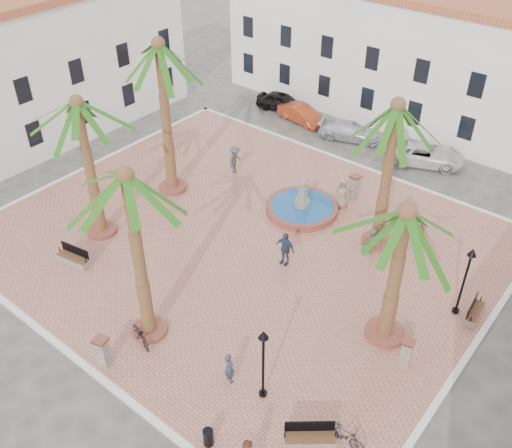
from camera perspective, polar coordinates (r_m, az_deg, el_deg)
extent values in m
plane|color=#56544F|center=(31.62, -1.41, -1.66)|extent=(120.00, 120.00, 0.00)
cube|color=#B46F5D|center=(31.57, -1.41, -1.55)|extent=(26.00, 22.00, 0.15)
cube|color=silver|center=(39.15, 9.06, 6.19)|extent=(26.30, 0.30, 0.16)
cube|color=silver|center=(26.49, -17.32, -12.92)|extent=(26.30, 0.30, 0.16)
cube|color=silver|center=(27.26, 20.50, -12.05)|extent=(0.30, 22.30, 0.16)
cube|color=silver|center=(39.85, -15.95, 5.75)|extent=(0.30, 22.30, 0.16)
cube|color=white|center=(44.72, 15.87, 15.47)|extent=(30.00, 7.00, 9.00)
cube|color=black|center=(49.14, -0.74, 15.78)|extent=(1.00, 0.12, 1.60)
cube|color=black|center=(46.99, 2.91, 14.75)|extent=(1.00, 0.12, 1.60)
cube|color=black|center=(45.06, 6.85, 13.57)|extent=(1.00, 0.12, 1.60)
cube|color=black|center=(43.36, 11.08, 12.21)|extent=(1.00, 0.12, 1.60)
cube|color=black|center=(41.93, 15.57, 10.69)|extent=(1.00, 0.12, 1.60)
cube|color=black|center=(40.80, 20.29, 9.00)|extent=(1.00, 0.12, 1.60)
cube|color=black|center=(48.16, -0.77, 19.12)|extent=(1.00, 0.12, 1.60)
cube|color=black|center=(45.97, 3.03, 18.23)|extent=(1.00, 0.12, 1.60)
cube|color=black|center=(43.99, 7.14, 17.17)|extent=(1.00, 0.12, 1.60)
cube|color=black|center=(42.25, 11.56, 15.92)|extent=(1.00, 0.12, 1.60)
cube|color=black|center=(40.79, 16.26, 14.47)|extent=(1.00, 0.12, 1.60)
cube|color=black|center=(39.62, 21.21, 12.83)|extent=(1.00, 0.12, 1.60)
cube|color=white|center=(42.61, -22.06, 13.55)|extent=(6.00, 24.00, 9.50)
cube|color=black|center=(40.30, -21.32, 8.42)|extent=(0.12, 1.00, 1.60)
cube|color=black|center=(42.14, -16.82, 10.59)|extent=(0.12, 1.00, 1.60)
cube|color=black|center=(44.26, -12.67, 12.51)|extent=(0.12, 1.00, 1.60)
cube|color=black|center=(46.62, -8.86, 14.20)|extent=(0.12, 1.00, 1.60)
cube|color=black|center=(39.11, -22.29, 12.27)|extent=(0.12, 1.00, 1.60)
cube|color=black|center=(41.00, -17.56, 14.35)|extent=(0.12, 1.00, 1.60)
cube|color=black|center=(43.17, -13.20, 16.14)|extent=(0.12, 1.00, 1.60)
cube|color=black|center=(45.60, -9.22, 17.68)|extent=(0.12, 1.00, 1.60)
cylinder|color=brown|center=(33.63, 4.62, 1.58)|extent=(4.21, 4.21, 0.40)
cylinder|color=#194C8C|center=(33.53, 4.63, 1.84)|extent=(3.71, 3.71, 0.06)
cylinder|color=gray|center=(33.52, 4.63, 1.86)|extent=(0.90, 0.90, 0.80)
cylinder|color=gray|center=(33.07, 4.70, 3.01)|extent=(0.60, 0.60, 1.20)
sphere|color=gray|center=(32.66, 4.76, 4.11)|extent=(0.44, 0.44, 0.44)
cylinder|color=brown|center=(35.94, -8.32, 3.66)|extent=(1.72, 1.72, 0.26)
cylinder|color=brown|center=(33.71, -9.00, 10.22)|extent=(0.56, 0.56, 8.90)
sphere|color=brown|center=(32.04, -9.77, 17.38)|extent=(0.75, 0.75, 0.75)
cylinder|color=brown|center=(33.05, -15.15, -0.61)|extent=(1.65, 1.65, 0.25)
cylinder|color=brown|center=(30.94, -16.27, 5.20)|extent=(0.54, 0.54, 7.59)
sphere|color=brown|center=(29.25, -17.53, 11.56)|extent=(0.72, 0.72, 0.72)
cylinder|color=brown|center=(26.73, -10.57, -10.36)|extent=(1.59, 1.59, 0.24)
cylinder|color=brown|center=(23.92, -11.66, -3.48)|extent=(0.52, 0.52, 8.10)
sphere|color=brown|center=(21.60, -12.95, 4.80)|extent=(0.70, 0.70, 0.70)
cylinder|color=brown|center=(26.78, 12.71, -10.58)|extent=(1.76, 1.76, 0.26)
cylinder|color=brown|center=(24.46, 13.76, -5.11)|extent=(0.57, 0.57, 6.54)
sphere|color=brown|center=(22.49, 14.93, 1.16)|extent=(0.77, 0.77, 0.77)
cylinder|color=brown|center=(31.82, 11.96, -1.67)|extent=(1.67, 1.67, 0.25)
cylinder|color=brown|center=(29.54, 12.93, 4.58)|extent=(0.54, 0.54, 7.91)
sphere|color=brown|center=(27.72, 14.04, 11.53)|extent=(0.73, 0.73, 0.73)
cube|color=gray|center=(31.19, -17.77, -3.49)|extent=(1.99, 0.90, 0.43)
cube|color=#56351E|center=(31.04, -17.85, -3.15)|extent=(1.88, 0.83, 0.06)
cube|color=black|center=(30.98, -17.65, -2.50)|extent=(1.80, 0.36, 0.53)
cylinder|color=black|center=(31.53, -19.06, -2.43)|extent=(0.05, 0.05, 0.32)
cylinder|color=black|center=(30.40, -16.68, -3.51)|extent=(0.05, 0.05, 0.32)
cube|color=gray|center=(22.80, 5.38, -20.78)|extent=(1.92, 1.75, 0.44)
cube|color=#56351E|center=(22.59, 5.41, -20.42)|extent=(1.80, 1.64, 0.07)
cube|color=black|center=(22.47, 5.40, -19.49)|extent=(1.48, 1.25, 0.55)
cylinder|color=black|center=(22.40, 2.88, -20.34)|extent=(0.05, 0.05, 0.33)
cylinder|color=black|center=(22.59, 7.96, -20.10)|extent=(0.05, 0.05, 0.33)
cube|color=gray|center=(28.76, 21.00, -8.41)|extent=(0.67, 1.72, 0.37)
cube|color=#56351E|center=(28.61, 21.09, -8.10)|extent=(0.61, 1.62, 0.06)
cube|color=black|center=(28.46, 20.81, -7.60)|extent=(0.19, 1.58, 0.47)
cylinder|color=black|center=(27.95, 20.69, -8.92)|extent=(0.05, 0.05, 0.28)
cylinder|color=black|center=(29.14, 21.57, -7.00)|extent=(0.05, 0.05, 0.28)
cube|color=gray|center=(32.60, 15.80, -1.20)|extent=(0.78, 1.67, 0.36)
cube|color=#56351E|center=(32.48, 15.86, -0.91)|extent=(0.72, 1.57, 0.05)
cube|color=black|center=(32.36, 15.60, -0.48)|extent=(0.33, 1.49, 0.45)
cylinder|color=black|center=(31.81, 15.54, -1.49)|extent=(0.05, 0.05, 0.27)
cylinder|color=black|center=(33.03, 16.23, -0.06)|extent=(0.05, 0.05, 0.27)
cylinder|color=black|center=(24.12, 0.69, -16.57)|extent=(0.33, 0.33, 0.15)
cylinder|color=black|center=(22.80, 0.72, -14.03)|extent=(0.11, 0.11, 3.31)
cone|color=black|center=(21.45, 0.76, -10.98)|extent=(0.40, 0.40, 0.37)
sphere|color=beige|center=(21.56, 0.75, -11.23)|extent=(0.22, 0.22, 0.22)
cylinder|color=black|center=(28.80, 19.33, -8.15)|extent=(0.34, 0.34, 0.15)
cylinder|color=black|center=(27.69, 20.03, -5.60)|extent=(0.11, 0.11, 3.39)
cone|color=black|center=(26.56, 20.83, -2.64)|extent=(0.41, 0.41, 0.38)
sphere|color=beige|center=(26.65, 20.77, -2.88)|extent=(0.23, 0.23, 0.23)
cube|color=gray|center=(25.44, -15.05, -12.32)|extent=(0.54, 0.54, 1.43)
cube|color=brown|center=(24.89, -15.32, -11.14)|extent=(0.67, 0.67, 0.11)
cube|color=gray|center=(34.94, 9.76, 3.62)|extent=(0.47, 0.47, 1.44)
cube|color=brown|center=(34.53, 9.89, 4.70)|extent=(0.59, 0.59, 0.11)
cube|color=gray|center=(25.41, 14.77, -12.44)|extent=(0.49, 0.49, 1.36)
cube|color=brown|center=(24.88, 15.03, -11.32)|extent=(0.61, 0.61, 0.10)
cylinder|color=black|center=(22.66, -4.79, -20.48)|extent=(0.40, 0.40, 0.78)
imported|color=#293241|center=(24.03, -2.71, -14.16)|extent=(0.64, 0.50, 1.57)
imported|color=black|center=(26.14, -11.43, -10.85)|extent=(1.78, 1.10, 0.88)
imported|color=black|center=(22.71, 8.82, -20.19)|extent=(1.76, 0.64, 1.04)
imported|color=#877756|center=(33.85, 8.63, 3.05)|extent=(1.07, 0.85, 1.91)
imported|color=#2E384E|center=(29.31, 2.91, -2.45)|extent=(1.15, 0.50, 1.94)
imported|color=#424247|center=(36.91, -2.11, 6.46)|extent=(0.91, 1.31, 1.86)
imported|color=gray|center=(30.74, 11.55, -1.61)|extent=(0.74, 1.50, 1.55)
imported|color=black|center=(45.80, 2.62, 12.12)|extent=(4.33, 2.43, 1.39)
imported|color=#9E3318|center=(43.99, 4.58, 10.91)|extent=(4.08, 1.89, 1.29)
imported|color=silver|center=(41.93, 9.31, 9.18)|extent=(4.74, 3.11, 1.28)
imported|color=silver|center=(39.91, 16.50, 6.75)|extent=(5.71, 4.30, 1.44)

